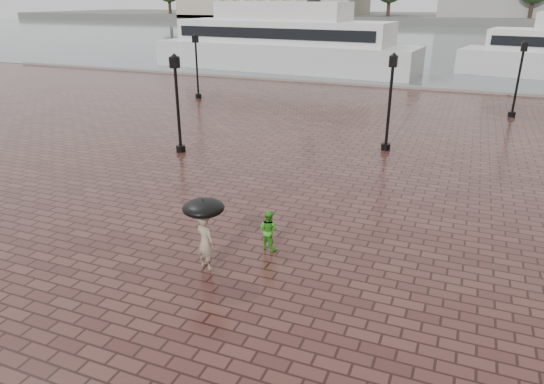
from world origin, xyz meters
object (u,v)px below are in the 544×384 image
(child_pedestrian, at_px, (269,230))
(ferry_near, at_px, (283,42))
(street_lamps, at_px, (319,84))
(adult_pedestrian, at_px, (205,242))

(child_pedestrian, distance_m, ferry_near, 38.47)
(street_lamps, height_order, adult_pedestrian, street_lamps)
(street_lamps, xyz_separation_m, adult_pedestrian, (1.93, -16.47, -1.54))
(street_lamps, relative_size, ferry_near, 0.78)
(street_lamps, bearing_deg, ferry_near, 115.89)
(ferry_near, bearing_deg, street_lamps, -59.65)
(child_pedestrian, height_order, ferry_near, ferry_near)
(adult_pedestrian, distance_m, ferry_near, 39.61)
(street_lamps, distance_m, adult_pedestrian, 16.66)
(street_lamps, distance_m, child_pedestrian, 15.27)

